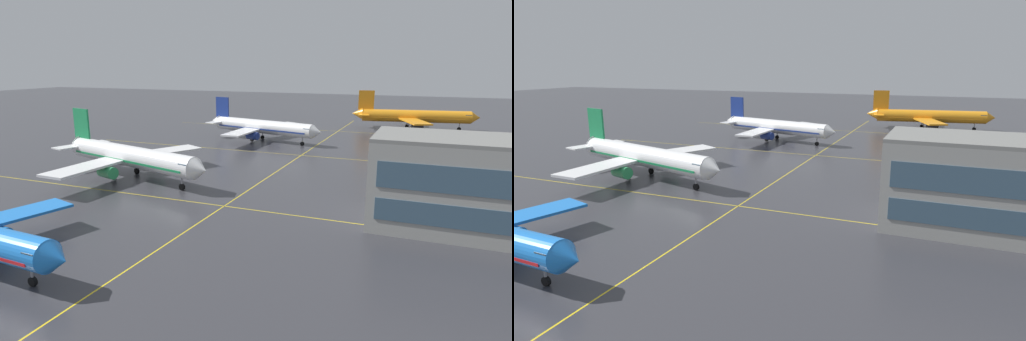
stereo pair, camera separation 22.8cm
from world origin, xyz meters
The scene contains 4 objects.
airliner_second_row centered at (-24.54, 48.65, 4.25)m, with size 39.51×33.64×12.43m.
airliner_third_row centered at (-16.50, 97.31, 4.01)m, with size 37.44×31.85×11.76m.
airliner_far_left_stand centered at (22.25, 137.49, 4.34)m, with size 40.78×34.79×12.70m.
taxiway_markings centered at (0.00, 60.80, 0.00)m, with size 117.63×184.22×0.01m.
Camera 1 is at (29.21, -18.41, 21.56)m, focal length 30.87 mm.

